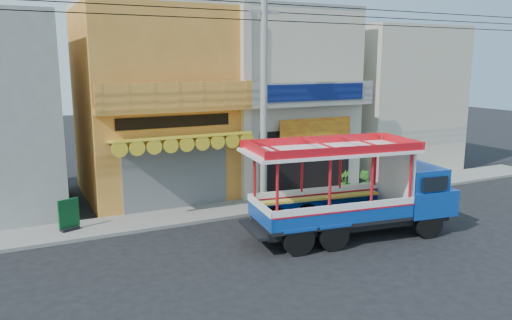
% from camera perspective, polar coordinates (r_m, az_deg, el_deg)
% --- Properties ---
extents(ground, '(90.00, 90.00, 0.00)m').
position_cam_1_polar(ground, '(17.60, 8.79, -8.25)').
color(ground, black).
rests_on(ground, ground).
extents(sidewalk, '(30.00, 2.00, 0.12)m').
position_cam_1_polar(sidewalk, '(20.80, 2.43, -4.89)').
color(sidewalk, slate).
rests_on(sidewalk, ground).
extents(shophouse_left, '(6.00, 7.50, 8.24)m').
position_cam_1_polar(shophouse_left, '(22.26, -11.66, 6.55)').
color(shophouse_left, '#C77B2C').
rests_on(shophouse_left, ground).
extents(shophouse_right, '(6.00, 6.75, 8.24)m').
position_cam_1_polar(shophouse_right, '(24.49, 2.13, 7.17)').
color(shophouse_right, beige).
rests_on(shophouse_right, ground).
extents(party_pilaster, '(0.35, 0.30, 8.00)m').
position_cam_1_polar(party_pilaster, '(20.37, -1.12, 6.07)').
color(party_pilaster, beige).
rests_on(party_pilaster, ground).
extents(filler_building_right, '(6.00, 6.00, 7.60)m').
position_cam_1_polar(filler_building_right, '(28.55, 14.61, 6.77)').
color(filler_building_right, beige).
rests_on(filler_building_right, ground).
extents(utility_pole, '(28.00, 0.26, 9.00)m').
position_cam_1_polar(utility_pole, '(18.99, 1.31, 8.82)').
color(utility_pole, gray).
rests_on(utility_pole, ground).
extents(songthaew_truck, '(7.35, 3.19, 3.32)m').
position_cam_1_polar(songthaew_truck, '(17.15, 12.42, -3.31)').
color(songthaew_truck, black).
rests_on(songthaew_truck, ground).
extents(green_sign, '(0.70, 0.51, 1.10)m').
position_cam_1_polar(green_sign, '(18.34, -20.59, -6.13)').
color(green_sign, black).
rests_on(green_sign, sidewalk).
extents(potted_plant_b, '(0.63, 0.66, 0.93)m').
position_cam_1_polar(potted_plant_b, '(22.76, 12.39, -2.37)').
color(potted_plant_b, '#28601B').
rests_on(potted_plant_b, sidewalk).
extents(potted_plant_c, '(0.56, 0.56, 0.98)m').
position_cam_1_polar(potted_plant_c, '(22.44, 10.14, -2.41)').
color(potted_plant_c, '#28601B').
rests_on(potted_plant_c, sidewalk).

